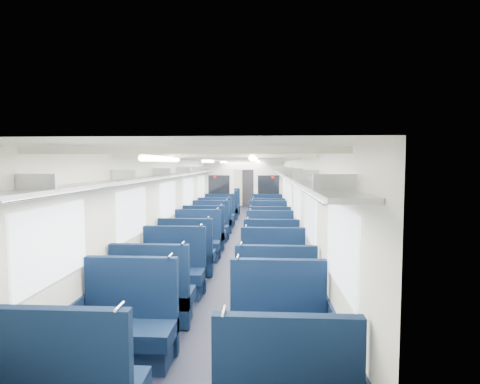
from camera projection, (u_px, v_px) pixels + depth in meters
The scene contains 35 objects.
floor at pixel (240, 239), 11.23m from camera, with size 2.80×18.00×0.01m, color black.
ceiling at pixel (240, 159), 11.06m from camera, with size 2.80×18.00×0.01m, color white.
wall_left at pixel (192, 199), 11.22m from camera, with size 0.02×18.00×2.35m, color beige.
dado_left at pixel (193, 227), 11.28m from camera, with size 0.03×17.90×0.70m, color #0F1C33.
wall_right at pixel (288, 200), 11.06m from camera, with size 0.02×18.00×2.35m, color beige.
dado_right at pixel (287, 228), 11.12m from camera, with size 0.03×17.90×0.70m, color #0F1C33.
wall_far at pixel (250, 184), 20.10m from camera, with size 2.80×0.02×2.35m, color beige.
luggage_rack_left at pixel (198, 172), 11.15m from camera, with size 0.36×17.40×0.18m.
luggage_rack_right at pixel (282, 172), 11.01m from camera, with size 0.36×17.40×0.18m.
windows at pixel (239, 192), 10.67m from camera, with size 2.78×15.60×0.75m.
ceiling_fittings at pixel (239, 161), 10.80m from camera, with size 2.70×16.06×0.11m.
end_door at pixel (250, 187), 20.06m from camera, with size 0.75×0.06×2.00m, color black.
bulkhead at pixel (244, 191), 13.64m from camera, with size 2.80×0.10×2.35m.
seat_2 at pixel (128, 330), 4.26m from camera, with size 1.06×0.59×1.18m.
seat_3 at pixel (278, 334), 4.16m from camera, with size 1.06×0.59×1.18m.
seat_4 at pixel (153, 299), 5.24m from camera, with size 1.06×0.59×1.18m.
seat_5 at pixel (275, 301), 5.16m from camera, with size 1.06×0.59×1.18m.
seat_6 at pixel (173, 274), 6.42m from camera, with size 1.06×0.59×1.18m.
seat_7 at pixel (273, 277), 6.26m from camera, with size 1.06×0.59×1.18m.
seat_8 at pixel (187, 257), 7.61m from camera, with size 1.06×0.59×1.18m.
seat_9 at pixel (271, 258), 7.51m from camera, with size 1.06×0.59×1.18m.
seat_10 at pixel (197, 244), 8.80m from camera, with size 1.06×0.59×1.18m.
seat_11 at pixel (270, 246), 8.58m from camera, with size 1.06×0.59×1.18m.
seat_12 at pixel (205, 235), 9.93m from camera, with size 1.06×0.59×1.18m.
seat_13 at pixel (269, 237), 9.67m from camera, with size 1.06×0.59×1.18m.
seat_14 at pixel (210, 228), 11.02m from camera, with size 1.06×0.59×1.18m.
seat_15 at pixel (268, 229), 10.91m from camera, with size 1.06×0.59×1.18m.
seat_16 at pixel (215, 222), 12.25m from camera, with size 1.06×0.59×1.18m.
seat_17 at pixel (268, 223), 11.96m from camera, with size 1.06×0.59×1.18m.
seat_18 at pixel (220, 217), 13.42m from camera, with size 1.06×0.59×1.18m.
seat_19 at pixel (267, 217), 13.31m from camera, with size 1.06×0.59×1.18m.
seat_20 at pixel (225, 210), 15.29m from camera, with size 1.06×0.59×1.18m.
seat_21 at pixel (267, 210), 15.18m from camera, with size 1.06×0.59×1.18m.
seat_22 at pixel (227, 207), 16.42m from camera, with size 1.06×0.59×1.18m.
seat_23 at pixel (266, 207), 16.30m from camera, with size 1.06×0.59×1.18m.
Camera 1 is at (0.65, -11.08, 2.20)m, focal length 28.82 mm.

